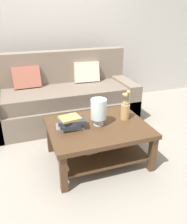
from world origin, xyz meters
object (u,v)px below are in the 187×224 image
at_px(flower_pitcher, 125,109).
at_px(book_stack_main, 71,123).
at_px(coffee_table, 98,135).
at_px(glass_hurricane_vase, 99,110).
at_px(couch, 63,99).

bearing_deg(flower_pitcher, book_stack_main, -177.74).
xyz_separation_m(coffee_table, flower_pitcher, (0.36, 0.05, 0.25)).
bearing_deg(flower_pitcher, glass_hurricane_vase, -174.20).
bearing_deg(glass_hurricane_vase, couch, 97.05).
bearing_deg(couch, coffee_table, -83.65).
distance_m(coffee_table, book_stack_main, 0.36).
height_order(couch, glass_hurricane_vase, couch).
bearing_deg(coffee_table, book_stack_main, 175.27).
relative_size(couch, coffee_table, 2.03).
distance_m(couch, coffee_table, 1.23).
bearing_deg(glass_hurricane_vase, book_stack_main, 178.40).
bearing_deg(couch, book_stack_main, -98.09).
relative_size(book_stack_main, glass_hurricane_vase, 1.11).
bearing_deg(couch, glass_hurricane_vase, -82.95).
bearing_deg(book_stack_main, glass_hurricane_vase, -1.60).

